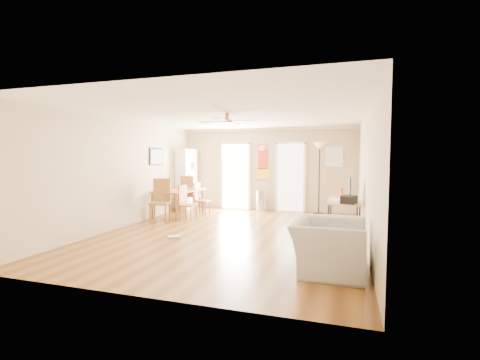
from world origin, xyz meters
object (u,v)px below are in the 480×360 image
(bookshelf, at_px, (186,179))
(dining_table, at_px, (179,203))
(trash_can, at_px, (261,201))
(torchiere_lamp, at_px, (319,178))
(wastebasket_a, at_px, (316,232))
(dining_chair_far, at_px, (191,193))
(armchair, at_px, (329,246))
(dining_chair_right_a, at_px, (202,199))
(dining_chair_right_b, at_px, (188,203))
(computer_desk, at_px, (344,217))
(dining_chair_near, at_px, (160,201))
(printer, at_px, (349,200))

(bookshelf, xyz_separation_m, dining_table, (0.39, -1.26, -0.59))
(bookshelf, bearing_deg, trash_can, 12.75)
(torchiere_lamp, xyz_separation_m, wastebasket_a, (0.17, -3.04, -0.93))
(trash_can, bearing_deg, dining_chair_far, -163.35)
(armchair, bearing_deg, dining_chair_right_a, 45.98)
(dining_chair_right_b, relative_size, trash_can, 1.46)
(trash_can, bearing_deg, bookshelf, -172.06)
(dining_chair_far, xyz_separation_m, computer_desk, (4.60, -1.79, -0.18))
(dining_chair_near, bearing_deg, dining_chair_right_a, 50.68)
(dining_chair_right_a, height_order, torchiere_lamp, torchiere_lamp)
(dining_chair_right_b, xyz_separation_m, trash_can, (1.48, 2.12, -0.15))
(torchiere_lamp, xyz_separation_m, computer_desk, (0.71, -2.35, -0.69))
(bookshelf, relative_size, printer, 6.15)
(torchiere_lamp, bearing_deg, bookshelf, -176.45)
(torchiere_lamp, relative_size, computer_desk, 1.54)
(armchair, bearing_deg, wastebasket_a, 11.89)
(dining_table, bearing_deg, printer, -16.40)
(printer, bearing_deg, dining_chair_near, -167.30)
(dining_chair_far, bearing_deg, dining_table, 100.00)
(dining_table, relative_size, printer, 4.78)
(dining_chair_far, bearing_deg, trash_can, -158.76)
(dining_chair_right_a, relative_size, dining_chair_right_b, 0.99)
(dining_table, distance_m, trash_can, 2.59)
(dining_table, distance_m, armchair, 5.56)
(torchiere_lamp, bearing_deg, dining_chair_far, -171.85)
(dining_chair_right_b, height_order, wastebasket_a, dining_chair_right_b)
(torchiere_lamp, distance_m, computer_desk, 2.55)
(dining_chair_near, relative_size, wastebasket_a, 4.21)
(dining_chair_near, bearing_deg, computer_desk, -13.52)
(trash_can, height_order, wastebasket_a, trash_can)
(dining_chair_right_b, relative_size, torchiere_lamp, 0.44)
(dining_chair_right_a, xyz_separation_m, trash_can, (1.48, 1.19, -0.14))
(bookshelf, height_order, dining_chair_near, bookshelf)
(trash_can, height_order, armchair, armchair)
(torchiere_lamp, bearing_deg, dining_table, -158.12)
(printer, bearing_deg, computer_desk, 117.83)
(wastebasket_a, bearing_deg, dining_table, 159.04)
(dining_table, xyz_separation_m, trash_can, (2.03, 1.60, -0.06))
(dining_chair_right_a, bearing_deg, computer_desk, -107.01)
(computer_desk, bearing_deg, torchiere_lamp, 106.88)
(trash_can, distance_m, printer, 3.95)
(bookshelf, bearing_deg, dining_chair_far, -40.47)
(armchair, bearing_deg, dining_table, 53.00)
(dining_table, relative_size, torchiere_lamp, 0.71)
(dining_chair_right_a, bearing_deg, dining_chair_far, 49.17)
(dining_chair_right_a, relative_size, trash_can, 1.44)
(dining_chair_right_a, distance_m, wastebasket_a, 3.93)
(dining_table, height_order, computer_desk, dining_table)
(dining_chair_far, height_order, computer_desk, dining_chair_far)
(dining_chair_far, distance_m, printer, 5.24)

